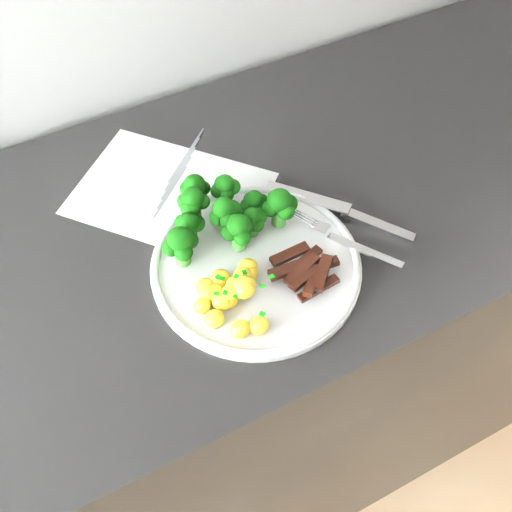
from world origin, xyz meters
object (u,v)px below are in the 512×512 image
(fork, at_px, (349,242))
(potatoes, at_px, (232,292))
(broccoli, at_px, (224,213))
(beef_strips, at_px, (306,270))
(counter, at_px, (192,383))
(knife, at_px, (358,217))
(recipe_paper, at_px, (170,193))
(plate, at_px, (256,265))

(fork, bearing_deg, potatoes, -178.86)
(fork, bearing_deg, broccoli, 143.72)
(beef_strips, bearing_deg, counter, 136.04)
(knife, bearing_deg, potatoes, -169.29)
(recipe_paper, relative_size, beef_strips, 3.42)
(broccoli, bearing_deg, potatoes, -111.24)
(plate, height_order, broccoli, broccoli)
(beef_strips, bearing_deg, recipe_paper, 113.78)
(counter, height_order, broccoli, broccoli)
(counter, distance_m, plate, 0.49)
(knife, bearing_deg, beef_strips, -155.68)
(recipe_paper, distance_m, plate, 0.20)
(counter, bearing_deg, beef_strips, -43.96)
(beef_strips, bearing_deg, plate, 138.10)
(beef_strips, distance_m, fork, 0.08)
(recipe_paper, relative_size, potatoes, 3.05)
(potatoes, bearing_deg, fork, 1.14)
(counter, distance_m, knife, 0.55)
(counter, relative_size, plate, 8.19)
(potatoes, distance_m, fork, 0.19)
(plate, bearing_deg, broccoli, 99.53)
(recipe_paper, height_order, potatoes, potatoes)
(counter, xyz_separation_m, knife, (0.28, -0.09, 0.47))
(counter, xyz_separation_m, plate, (0.10, -0.10, 0.47))
(beef_strips, height_order, knife, beef_strips)
(plate, height_order, fork, fork)
(plate, relative_size, knife, 1.49)
(recipe_paper, bearing_deg, fork, -50.28)
(recipe_paper, height_order, beef_strips, beef_strips)
(counter, bearing_deg, plate, -45.04)
(broccoli, relative_size, knife, 1.03)
(counter, height_order, recipe_paper, recipe_paper)
(knife, bearing_deg, recipe_paper, 141.19)
(knife, bearing_deg, counter, 161.79)
(plate, relative_size, potatoes, 2.60)
(counter, bearing_deg, fork, -29.37)
(broccoli, bearing_deg, knife, -19.67)
(broccoli, xyz_separation_m, potatoes, (-0.04, -0.11, -0.02))
(broccoli, height_order, potatoes, broccoli)
(broccoli, relative_size, fork, 1.28)
(broccoli, bearing_deg, fork, -36.28)
(plate, distance_m, knife, 0.18)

